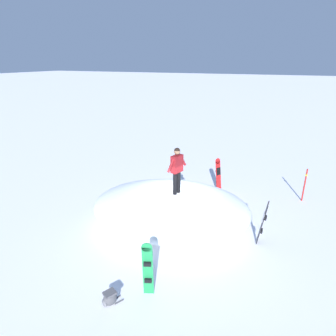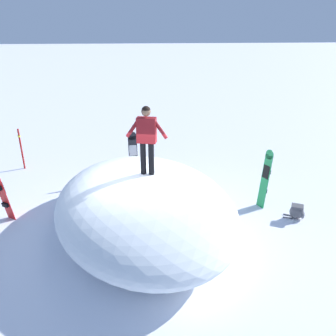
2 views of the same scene
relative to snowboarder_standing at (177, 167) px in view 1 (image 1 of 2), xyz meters
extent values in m
plane|color=white|center=(-0.47, -0.10, -2.46)|extent=(240.00, 240.00, 0.00)
ellipsoid|color=white|center=(-0.12, -0.28, -1.73)|extent=(5.36, 6.63, 1.45)
cylinder|color=black|center=(-0.10, 0.03, -0.60)|extent=(0.14, 0.14, 0.81)
cylinder|color=black|center=(0.10, -0.03, -0.60)|extent=(0.14, 0.14, 0.81)
cube|color=maroon|center=(0.00, 0.00, 0.11)|extent=(0.49, 0.34, 0.61)
sphere|color=#936B4C|center=(0.00, 0.00, 0.55)|extent=(0.22, 0.22, 0.22)
cylinder|color=maroon|center=(-0.30, 0.09, 0.16)|extent=(0.39, 0.19, 0.50)
cylinder|color=maroon|center=(0.30, -0.09, 0.16)|extent=(0.39, 0.19, 0.50)
sphere|color=black|center=(0.00, 0.00, 0.57)|extent=(0.21, 0.21, 0.21)
cube|color=red|center=(-3.74, 0.64, -1.71)|extent=(0.36, 0.36, 1.49)
cylinder|color=red|center=(-3.80, 0.54, -0.96)|extent=(0.26, 0.20, 0.28)
cube|color=black|center=(-3.74, 0.63, -1.44)|extent=(0.23, 0.18, 0.36)
cube|color=black|center=(-3.79, 0.57, -1.44)|extent=(0.21, 0.18, 0.12)
cube|color=black|center=(-3.74, 0.64, -1.98)|extent=(0.21, 0.18, 0.12)
cube|color=black|center=(-0.29, 2.99, -1.72)|extent=(0.31, 0.24, 1.48)
cylinder|color=black|center=(-0.30, 3.09, -0.98)|extent=(0.30, 0.08, 0.29)
cube|color=#B2B2B7|center=(-0.30, 3.00, -1.45)|extent=(0.25, 0.07, 0.36)
cube|color=black|center=(-0.30, 3.07, -1.45)|extent=(0.20, 0.10, 0.12)
cube|color=black|center=(-0.29, 3.00, -1.98)|extent=(0.20, 0.10, 0.12)
cube|color=#1E8C47|center=(3.32, 0.54, -1.66)|extent=(0.24, 0.31, 1.59)
cylinder|color=#1E8C47|center=(3.38, 0.56, -0.87)|extent=(0.14, 0.27, 0.28)
cube|color=black|center=(3.33, 0.54, -1.38)|extent=(0.12, 0.23, 0.38)
cube|color=black|center=(3.38, 0.56, -1.38)|extent=(0.14, 0.21, 0.12)
cube|color=black|center=(3.34, 0.54, -1.95)|extent=(0.14, 0.21, 0.12)
ellipsoid|color=#4C4C51|center=(3.98, -0.23, -2.26)|extent=(0.46, 0.43, 0.40)
ellipsoid|color=slate|center=(4.12, -0.30, -2.32)|extent=(0.20, 0.24, 0.19)
cube|color=#4C4C51|center=(3.98, -0.23, -2.09)|extent=(0.38, 0.36, 0.06)
cylinder|color=#4C4C51|center=(3.85, -0.06, -2.44)|extent=(0.24, 0.15, 0.04)
cylinder|color=#4C4C51|center=(3.77, -0.20, -2.44)|extent=(0.24, 0.15, 0.04)
cylinder|color=#A51E19|center=(-4.28, 4.35, -1.70)|extent=(0.06, 0.06, 1.51)
cylinder|color=yellow|center=(-4.28, 4.35, -1.22)|extent=(0.10, 0.10, 0.06)
camera|label=1|loc=(8.49, 3.35, 3.46)|focal=30.24mm
camera|label=2|loc=(-0.44, -7.49, 2.30)|focal=35.38mm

